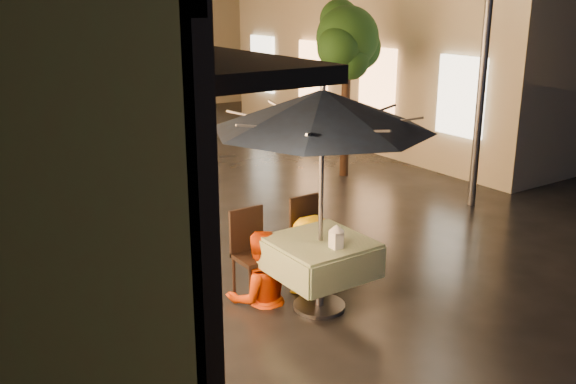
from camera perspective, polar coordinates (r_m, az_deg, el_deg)
ground at (r=7.36m, az=12.58°, el=-9.31°), size 90.00×90.00×0.00m
street_tree at (r=11.58m, az=5.31°, el=13.13°), size 1.43×1.20×3.15m
streetlamp_near at (r=10.20m, az=17.34°, el=14.70°), size 0.36×0.36×4.23m
streetlamp_far at (r=20.05m, az=-11.39°, el=16.01°), size 0.36×0.36×4.23m
cafe_table at (r=6.78m, az=2.87°, el=-5.80°), size 0.99×0.99×0.78m
patio_umbrella at (r=6.34m, az=3.08°, el=7.30°), size 2.23×2.23×2.46m
cafe_chair_left at (r=7.16m, az=-3.28°, el=-4.95°), size 0.42×0.42×0.97m
cafe_chair_right at (r=7.57m, az=1.93°, el=-3.67°), size 0.42×0.42×0.97m
table_lantern at (r=6.46m, az=4.31°, el=-3.84°), size 0.16×0.16×0.25m
person_orange at (r=6.89m, az=-2.57°, el=-3.63°), size 0.89×0.77×1.57m
person_yellow at (r=7.32m, az=2.15°, el=-2.36°), size 1.12×0.81×1.56m
bicycle_0 at (r=8.74m, az=-16.12°, el=-2.04°), size 1.77×0.76×0.91m
bicycle_1 at (r=9.56m, az=-18.52°, el=-0.38°), size 1.64×0.50×0.98m
bicycle_2 at (r=11.06m, az=-20.87°, el=1.35°), size 1.71×1.02×0.85m
bicycle_3 at (r=11.67m, az=-22.66°, el=2.24°), size 1.67×0.90×0.97m
bicycle_4 at (r=11.95m, az=-21.86°, el=2.72°), size 1.99×1.06×0.99m
bicycle_6 at (r=14.39m, az=-23.76°, el=4.56°), size 1.73×0.81×0.88m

